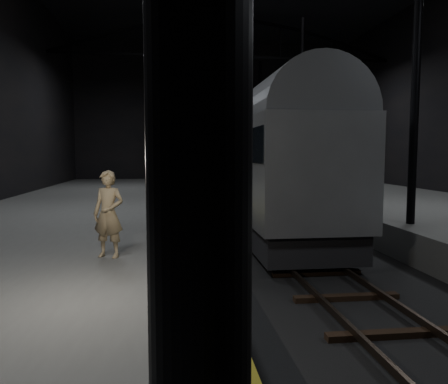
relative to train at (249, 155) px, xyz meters
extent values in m
plane|color=black|center=(0.00, -4.16, -3.19)|extent=(44.00, 44.00, 0.00)
cube|color=#535350|center=(-7.50, -4.16, -2.69)|extent=(9.00, 43.80, 1.00)
cube|color=#535350|center=(7.50, -4.16, -2.69)|extent=(9.00, 43.80, 1.00)
cube|color=olive|center=(-3.25, -4.16, -2.19)|extent=(0.50, 43.80, 0.01)
cube|color=#3F3328|center=(-0.72, -4.16, -3.02)|extent=(0.08, 43.00, 0.14)
cube|color=#3F3328|center=(0.72, -4.16, -3.02)|extent=(0.08, 43.00, 0.14)
cube|color=black|center=(0.00, -4.16, -3.13)|extent=(2.40, 42.00, 0.12)
cylinder|color=black|center=(-3.80, -8.16, 2.81)|extent=(0.26, 0.26, 10.00)
cylinder|color=black|center=(3.80, -8.16, 2.81)|extent=(0.26, 0.26, 10.00)
cylinder|color=black|center=(-3.80, 3.84, 2.81)|extent=(0.26, 0.26, 10.00)
cylinder|color=black|center=(3.80, 3.84, 2.81)|extent=(0.26, 0.26, 10.00)
cylinder|color=black|center=(-3.80, 15.84, 2.81)|extent=(0.26, 0.26, 10.00)
cylinder|color=black|center=(3.80, 15.84, 2.81)|extent=(0.26, 0.26, 10.00)
cube|color=black|center=(0.00, 9.84, 6.81)|extent=(23.60, 0.15, 0.18)
cube|color=#94979B|center=(0.00, 0.00, -0.46)|extent=(3.10, 21.41, 3.21)
cube|color=black|center=(0.00, 0.00, -2.48)|extent=(2.84, 20.98, 0.91)
cube|color=black|center=(0.00, 0.00, 0.29)|extent=(3.17, 21.09, 0.96)
cylinder|color=slate|center=(0.00, 0.00, 1.14)|extent=(3.04, 21.19, 3.04)
cube|color=black|center=(0.00, -7.49, -2.87)|extent=(1.93, 2.35, 0.37)
cube|color=black|center=(0.00, 7.49, -2.87)|extent=(1.93, 2.35, 0.37)
cube|color=silver|center=(-1.58, -1.07, -1.11)|extent=(0.04, 0.80, 1.12)
cube|color=silver|center=(-1.58, 0.21, -1.11)|extent=(0.04, 0.80, 1.12)
cylinder|color=maroon|center=(-1.60, -0.88, -1.37)|extent=(0.03, 0.28, 0.28)
cylinder|color=maroon|center=(-1.60, 0.41, -1.37)|extent=(0.03, 0.28, 0.28)
imported|color=tan|center=(-5.21, -11.61, -1.24)|extent=(0.81, 0.67, 1.90)
camera|label=1|loc=(-3.87, -21.22, 0.08)|focal=35.00mm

